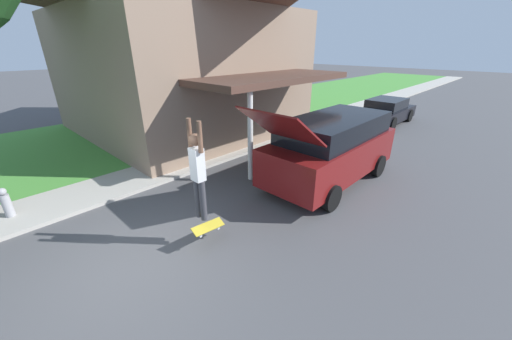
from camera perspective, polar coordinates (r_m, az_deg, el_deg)
name	(u,v)px	position (r m, az deg, el deg)	size (l,w,h in m)	color
ground_plane	(131,263)	(6.37, -23.71, -16.74)	(120.00, 120.00, 0.00)	#49494C
lawn	(176,128)	(15.32, -15.63, 8.08)	(10.00, 80.00, 0.08)	#478E38
sidewalk	(234,147)	(11.89, -4.39, 4.56)	(1.80, 80.00, 0.10)	#ADA89E
house	(177,43)	(14.89, -15.60, 23.33)	(12.29, 9.43, 7.66)	#89705B
suv_parked	(331,147)	(8.88, 14.83, 4.39)	(2.13, 5.42, 2.67)	maroon
car_down_street	(386,111)	(17.34, 24.54, 10.61)	(1.91, 4.22, 1.32)	black
skateboarder	(198,170)	(5.60, -11.57, -0.01)	(0.41, 0.24, 2.06)	#38383D
skateboard	(208,227)	(6.19, -9.54, -11.12)	(0.30, 0.81, 0.31)	#A89323
fire_hydrant	(6,203)	(9.11, -41.29, -4.96)	(0.20, 0.20, 0.75)	#99999E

